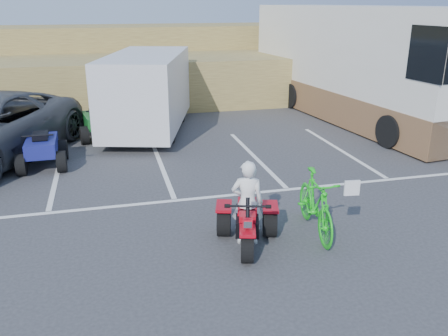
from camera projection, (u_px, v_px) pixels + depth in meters
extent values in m
plane|color=#353537|center=(195.00, 253.00, 8.42)|extent=(100.00, 100.00, 0.00)
cube|color=white|center=(57.00, 172.00, 12.37)|extent=(0.12, 5.00, 0.01)
cube|color=white|center=(161.00, 164.00, 12.99)|extent=(0.12, 5.00, 0.01)
cube|color=white|center=(255.00, 157.00, 13.62)|extent=(0.12, 5.00, 0.01)
cube|color=white|center=(340.00, 150.00, 14.24)|extent=(0.12, 5.00, 0.01)
cube|color=white|center=(419.00, 144.00, 14.87)|extent=(0.12, 5.00, 0.01)
cube|color=white|center=(175.00, 201.00, 10.61)|extent=(28.00, 0.12, 0.01)
cube|color=olive|center=(135.00, 79.00, 20.89)|extent=(40.00, 6.00, 2.00)
cube|color=olive|center=(128.00, 48.00, 23.76)|extent=(40.00, 4.00, 2.20)
imported|color=white|center=(247.00, 203.00, 8.53)|extent=(0.66, 0.53, 1.59)
imported|color=#14BF19|center=(316.00, 204.00, 8.97)|extent=(0.81, 2.06, 1.21)
cube|color=silver|center=(147.00, 89.00, 15.82)|extent=(3.68, 5.99, 2.33)
cylinder|color=black|center=(149.00, 122.00, 16.19)|extent=(2.15, 1.19, 0.65)
cube|color=silver|center=(355.00, 62.00, 17.71)|extent=(4.06, 11.42, 4.02)
cube|color=brown|center=(352.00, 101.00, 18.19)|extent=(4.11, 11.42, 1.12)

